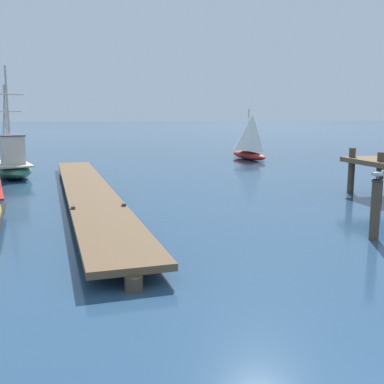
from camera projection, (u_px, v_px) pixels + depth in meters
floating_dock at (88, 190)px, 18.55m from camera, size 3.41×20.78×0.53m
fishing_boat_0 at (12, 165)px, 24.73m from camera, size 3.06×5.85×5.90m
mooring_piling at (375, 209)px, 12.44m from camera, size 0.30×0.30×1.66m
perched_seagull at (378, 174)px, 12.29m from camera, size 0.33×0.28×0.27m
distant_sailboat at (250, 137)px, 34.18m from camera, size 2.91×4.78×3.74m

